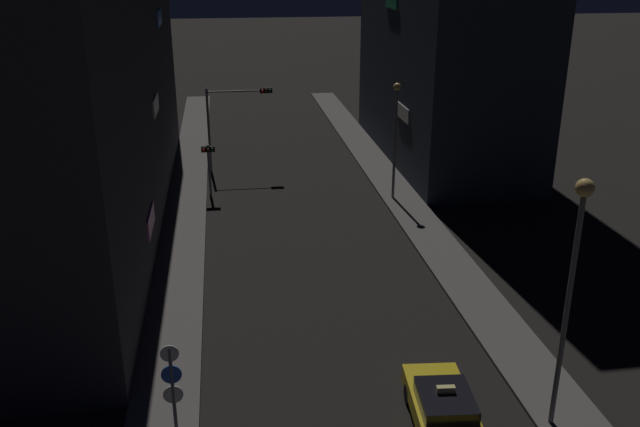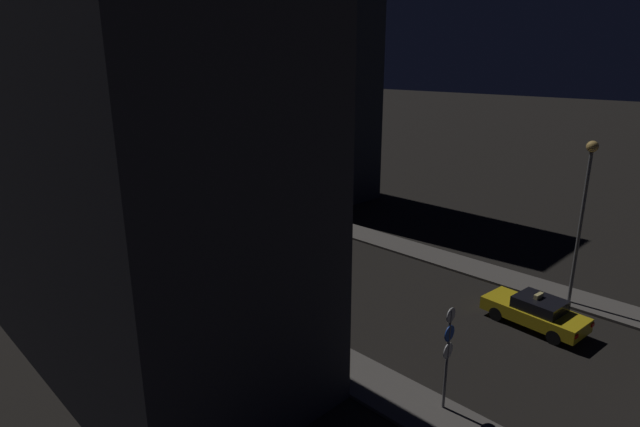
# 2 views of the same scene
# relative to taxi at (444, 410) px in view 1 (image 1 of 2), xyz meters

# --- Properties ---
(sidewalk_left) EXTENTS (2.28, 63.29, 0.13)m
(sidewalk_left) POSITION_rel_taxi_xyz_m (-8.56, 21.34, -0.67)
(sidewalk_left) COLOR #5B5651
(sidewalk_left) RESTS_ON ground_plane
(sidewalk_right) EXTENTS (2.28, 63.29, 0.13)m
(sidewalk_right) POSITION_rel_taxi_xyz_m (4.04, 21.34, -0.67)
(sidewalk_right) COLOR #5B5651
(sidewalk_right) RESTS_ON ground_plane
(building_facade_left) EXTENTS (7.47, 34.41, 13.64)m
(building_facade_left) POSITION_rel_taxi_xyz_m (-13.39, 19.67, 6.09)
(building_facade_left) COLOR #333338
(building_facade_left) RESTS_ON ground_plane
(taxi) EXTENTS (2.17, 4.59, 1.62)m
(taxi) POSITION_rel_taxi_xyz_m (0.00, 0.00, 0.00)
(taxi) COLOR yellow
(taxi) RESTS_ON ground_plane
(traffic_light_overhead) EXTENTS (4.30, 0.41, 5.62)m
(traffic_light_overhead) POSITION_rel_taxi_xyz_m (-5.59, 27.64, 3.31)
(traffic_light_overhead) COLOR slate
(traffic_light_overhead) RESTS_ON ground_plane
(traffic_light_left_kerb) EXTENTS (0.80, 0.42, 3.22)m
(traffic_light_left_kerb) POSITION_rel_taxi_xyz_m (-7.17, 22.64, 1.61)
(traffic_light_left_kerb) COLOR slate
(traffic_light_left_kerb) RESTS_ON ground_plane
(sign_pole_left) EXTENTS (0.56, 0.10, 3.76)m
(sign_pole_left) POSITION_rel_taxi_xyz_m (-7.95, -0.28, 1.64)
(sign_pole_left) COLOR slate
(sign_pole_left) RESTS_ON sidewalk_left
(street_lamp_near_block) EXTENTS (0.52, 0.52, 7.94)m
(street_lamp_near_block) POSITION_rel_taxi_xyz_m (3.39, -0.28, 4.82)
(street_lamp_near_block) COLOR slate
(street_lamp_near_block) RESTS_ON sidewalk_right
(street_lamp_far_block) EXTENTS (0.45, 0.45, 6.79)m
(street_lamp_far_block) POSITION_rel_taxi_xyz_m (3.54, 20.65, 3.77)
(street_lamp_far_block) COLOR slate
(street_lamp_far_block) RESTS_ON sidewalk_right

